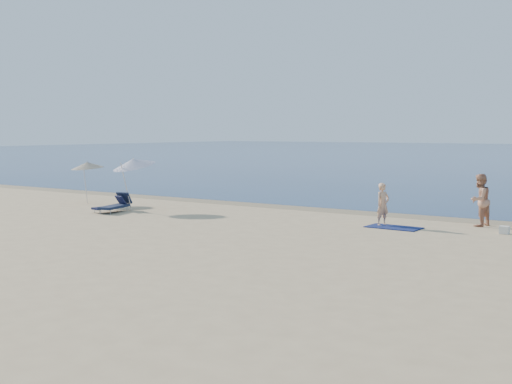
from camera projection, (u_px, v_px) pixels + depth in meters
wet_sand_strip at (359, 212)px, 27.81m from camera, size 240.00×1.60×0.00m
person_left at (383, 204)px, 23.83m from camera, size 0.58×0.69×1.60m
person_right at (480, 200)px, 23.70m from camera, size 1.00×1.13×1.95m
beach_towel at (394, 227)px, 23.38m from camera, size 1.98×1.17×0.03m
white_bag at (504, 230)px, 22.00m from camera, size 0.32×0.27×0.27m
umbrella_near at (133, 163)px, 28.59m from camera, size 2.37×2.39×2.51m
umbrella_far at (87, 165)px, 31.27m from camera, size 2.08×2.09×2.12m
lounger_left at (116, 205)px, 27.98m from camera, size 1.00×1.94×0.82m
lounger_right at (110, 206)px, 27.98m from camera, size 0.77×1.60×0.68m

